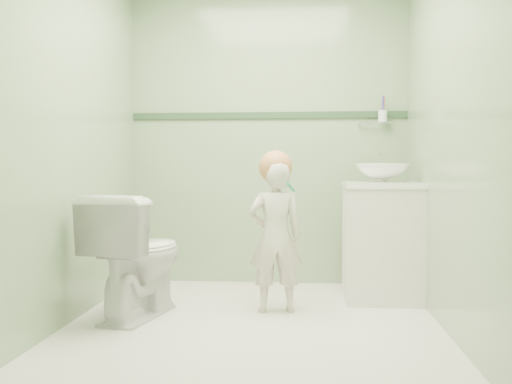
{
  "coord_description": "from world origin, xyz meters",
  "views": [
    {
      "loc": [
        0.31,
        -3.41,
        0.93
      ],
      "look_at": [
        0.0,
        0.15,
        0.78
      ],
      "focal_mm": 40.69,
      "sensor_mm": 36.0,
      "label": 1
    }
  ],
  "objects": [
    {
      "name": "ground",
      "position": [
        0.0,
        0.0,
        0.0
      ],
      "size": [
        2.5,
        2.5,
        0.0
      ],
      "primitive_type": "plane",
      "color": "silver",
      "rests_on": "ground"
    },
    {
      "name": "room_shell",
      "position": [
        0.0,
        0.0,
        1.2
      ],
      "size": [
        2.5,
        2.54,
        2.4
      ],
      "color": "#83A978",
      "rests_on": "ground"
    },
    {
      "name": "trim_stripe",
      "position": [
        0.0,
        1.24,
        1.35
      ],
      "size": [
        2.2,
        0.02,
        0.05
      ],
      "primitive_type": "cube",
      "color": "#2C472D",
      "rests_on": "room_shell"
    },
    {
      "name": "vanity",
      "position": [
        0.84,
        0.7,
        0.4
      ],
      "size": [
        0.52,
        0.5,
        0.8
      ],
      "primitive_type": "cube",
      "color": "white",
      "rests_on": "ground"
    },
    {
      "name": "counter",
      "position": [
        0.84,
        0.7,
        0.81
      ],
      "size": [
        0.54,
        0.52,
        0.04
      ],
      "primitive_type": "cube",
      "color": "white",
      "rests_on": "vanity"
    },
    {
      "name": "basin",
      "position": [
        0.84,
        0.7,
        0.89
      ],
      "size": [
        0.37,
        0.37,
        0.13
      ],
      "primitive_type": "imported",
      "color": "white",
      "rests_on": "counter"
    },
    {
      "name": "faucet",
      "position": [
        0.84,
        0.89,
        0.97
      ],
      "size": [
        0.03,
        0.13,
        0.18
      ],
      "color": "silver",
      "rests_on": "counter"
    },
    {
      "name": "cup_holder",
      "position": [
        0.89,
        1.18,
        1.33
      ],
      "size": [
        0.26,
        0.07,
        0.21
      ],
      "color": "silver",
      "rests_on": "room_shell"
    },
    {
      "name": "toilet",
      "position": [
        -0.74,
        0.1,
        0.38
      ],
      "size": [
        0.58,
        0.83,
        0.77
      ],
      "primitive_type": "imported",
      "rotation": [
        0.0,
        0.0,
        2.93
      ],
      "color": "white",
      "rests_on": "ground"
    },
    {
      "name": "toddler",
      "position": [
        0.11,
        0.3,
        0.48
      ],
      "size": [
        0.39,
        0.29,
        0.97
      ],
      "primitive_type": "imported",
      "rotation": [
        0.0,
        0.0,
        3.32
      ],
      "color": "beige",
      "rests_on": "ground"
    },
    {
      "name": "hair_cap",
      "position": [
        0.11,
        0.33,
        0.93
      ],
      "size": [
        0.22,
        0.22,
        0.22
      ],
      "primitive_type": "sphere",
      "color": "#BD7A47",
      "rests_on": "toddler"
    },
    {
      "name": "teal_toothbrush",
      "position": [
        0.21,
        0.19,
        0.81
      ],
      "size": [
        0.11,
        0.14,
        0.08
      ],
      "color": "#0E7F57",
      "rests_on": "toddler"
    }
  ]
}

